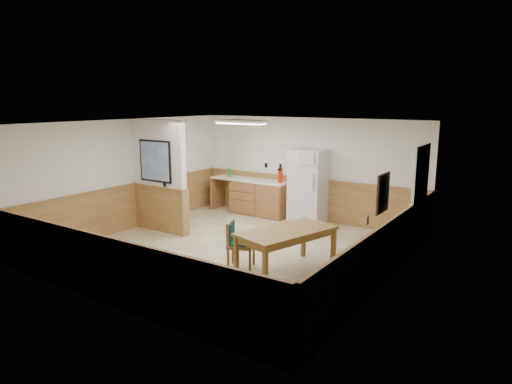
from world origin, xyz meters
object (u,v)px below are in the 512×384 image
Objects in this scene: dining_table at (286,235)px; dining_bench at (364,271)px; soap_bottle at (230,172)px; fire_extinguisher at (280,174)px; refrigerator at (308,187)px; dining_chair at (236,241)px.

dining_table is 1.46m from dining_bench.
soap_bottle is (-4.98, 3.21, 0.67)m from dining_bench.
dining_table is 3.69m from fire_extinguisher.
refrigerator is 4.09m from dining_bench.
soap_bottle is at bearing -158.08° from fire_extinguisher.
fire_extinguisher reaches higher than dining_bench.
dining_chair is (0.33, -3.36, -0.40)m from refrigerator.
fire_extinguisher is (-1.96, 3.09, 0.45)m from dining_table.
dining_table is 4.75m from soap_bottle.
dining_bench is at bearing -20.09° from fire_extinguisher.
refrigerator reaches higher than fire_extinguisher.
dining_bench is at bearing -18.05° from dining_chair.
soap_bottle is (-2.40, 0.08, 0.12)m from refrigerator.
refrigerator reaches higher than dining_chair.
dining_table is 0.90m from dining_chair.
dining_table is at bearing -41.26° from soap_bottle.
dining_chair is 1.82× the size of fire_extinguisher.
fire_extinguisher is (-3.38, 3.17, 0.76)m from dining_bench.
refrigerator is at bearing 71.58° from dining_chair.
fire_extinguisher reaches higher than soap_bottle.
dining_bench is 6.92× the size of soap_bottle.
refrigerator is at bearing 19.66° from fire_extinguisher.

